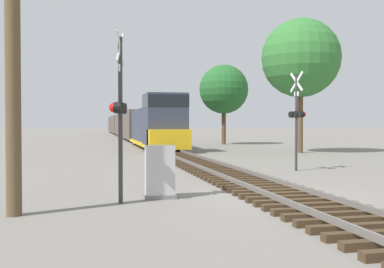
# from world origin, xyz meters

# --- Properties ---
(ground_plane) EXTENTS (400.00, 400.00, 0.00)m
(ground_plane) POSITION_xyz_m (0.00, 0.00, 0.00)
(ground_plane) COLOR slate
(rail_track_bed) EXTENTS (2.60, 160.00, 0.31)m
(rail_track_bed) POSITION_xyz_m (0.00, -0.00, 0.14)
(rail_track_bed) COLOR #42301E
(rail_track_bed) RESTS_ON ground
(freight_train) EXTENTS (3.08, 84.83, 4.44)m
(freight_train) POSITION_xyz_m (0.00, 60.54, 1.96)
(freight_train) COLOR #33384C
(freight_train) RESTS_ON ground
(crossing_signal_near) EXTENTS (0.53, 1.01, 4.70)m
(crossing_signal_near) POSITION_xyz_m (-4.70, -0.22, 2.56)
(crossing_signal_near) COLOR #333333
(crossing_signal_near) RESTS_ON ground
(crossing_signal_far) EXTENTS (0.49, 1.01, 4.56)m
(crossing_signal_far) POSITION_xyz_m (3.79, 6.57, 2.53)
(crossing_signal_far) COLOR #333333
(crossing_signal_far) RESTS_ON ground
(relay_cabinet) EXTENTS (0.90, 0.62, 1.54)m
(relay_cabinet) POSITION_xyz_m (-3.51, 0.38, 0.76)
(relay_cabinet) COLOR slate
(relay_cabinet) RESTS_ON ground
(utility_pole) EXTENTS (1.80, 0.36, 7.58)m
(utility_pole) POSITION_xyz_m (-7.24, -1.35, 3.87)
(utility_pole) COLOR brown
(utility_pole) RESTS_ON ground
(tree_far_right) EXTENTS (5.83, 5.83, 9.97)m
(tree_far_right) POSITION_xyz_m (9.73, 18.28, 7.04)
(tree_far_right) COLOR brown
(tree_far_right) RESTS_ON ground
(tree_mid_background) EXTENTS (5.11, 5.11, 8.31)m
(tree_mid_background) POSITION_xyz_m (8.01, 32.44, 5.74)
(tree_mid_background) COLOR brown
(tree_mid_background) RESTS_ON ground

